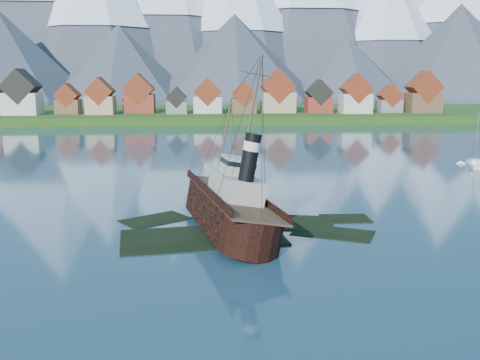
{
  "coord_description": "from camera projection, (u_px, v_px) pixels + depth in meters",
  "views": [
    {
      "loc": [
        -2.36,
        -59.39,
        17.97
      ],
      "look_at": [
        1.68,
        6.0,
        5.0
      ],
      "focal_mm": 40.0,
      "sensor_mm": 36.0,
      "label": 1
    }
  ],
  "objects": [
    {
      "name": "ground",
      "position": [
        229.0,
        233.0,
        61.78
      ],
      "size": [
        1400.0,
        1400.0,
        0.0
      ],
      "primitive_type": "plane",
      "color": "#1B384C",
      "rests_on": "ground"
    },
    {
      "name": "tugboat_wreck",
      "position": [
        225.0,
        204.0,
        63.72
      ],
      "size": [
        6.34,
        27.31,
        21.64
      ],
      "rotation": [
        0.0,
        0.18,
        0.21
      ],
      "color": "black",
      "rests_on": "ground"
    },
    {
      "name": "seawall",
      "position": [
        214.0,
        126.0,
        191.02
      ],
      "size": [
        600.0,
        2.5,
        2.0
      ],
      "primitive_type": "cube",
      "color": "#3F3D38",
      "rests_on": "ground"
    },
    {
      "name": "sailboat_f",
      "position": [
        475.0,
        165.0,
        106.38
      ],
      "size": [
        4.24,
        8.33,
        11.4
      ],
      "rotation": [
        0.0,
        0.0,
        -0.29
      ],
      "color": "white",
      "rests_on": "ground"
    },
    {
      "name": "shore_bank",
      "position": [
        212.0,
        117.0,
        228.23
      ],
      "size": [
        600.0,
        80.0,
        3.2
      ],
      "primitive_type": "cube",
      "color": "#204012",
      "rests_on": "ground"
    },
    {
      "name": "town",
      "position": [
        127.0,
        98.0,
        207.03
      ],
      "size": [
        250.96,
        16.69,
        17.3
      ],
      "color": "maroon",
      "rests_on": "ground"
    },
    {
      "name": "shoal",
      "position": [
        243.0,
        230.0,
        64.06
      ],
      "size": [
        31.71,
        21.24,
        1.14
      ],
      "color": "black",
      "rests_on": "ground"
    }
  ]
}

